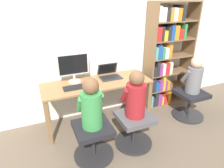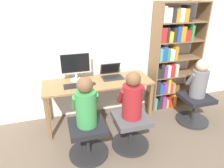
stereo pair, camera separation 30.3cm
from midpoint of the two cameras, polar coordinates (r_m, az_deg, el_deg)
ground_plane at (r=3.31m, az=-4.86°, el=-13.39°), size 14.00×14.00×0.00m
wall_back at (r=3.35m, az=-9.39°, el=11.59°), size 10.00×0.05×2.60m
desk at (r=3.22m, az=-6.99°, el=-0.90°), size 1.73×0.61×0.74m
desktop_monitor at (r=3.18m, az=-13.68°, el=4.71°), size 0.49×0.20×0.46m
laptop at (r=3.34m, az=-3.29°, el=2.65°), size 0.34×0.31×0.22m
keyboard at (r=3.04m, az=-12.90°, el=-0.93°), size 0.40×0.16×0.03m
computer_mouse_by_keyboard at (r=3.09m, az=-8.30°, el=-0.10°), size 0.07×0.10×0.03m
office_chair_left at (r=2.75m, az=-8.67°, el=-15.43°), size 0.54×0.54×0.49m
office_chair_right at (r=2.92m, az=3.31°, el=-12.50°), size 0.54×0.54×0.49m
person_at_monitor at (r=2.46m, az=-9.44°, el=-6.14°), size 0.32×0.30×0.66m
person_at_laptop at (r=2.65m, az=3.53°, el=-3.58°), size 0.33×0.30×0.66m
bookshelf at (r=3.78m, az=12.76°, el=7.77°), size 0.89×0.33×1.92m
office_chair_side at (r=3.72m, az=19.17°, el=-5.13°), size 0.54×0.54×0.49m
person_near_shelf at (r=3.52m, az=20.23°, el=2.04°), size 0.31×0.28×0.63m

